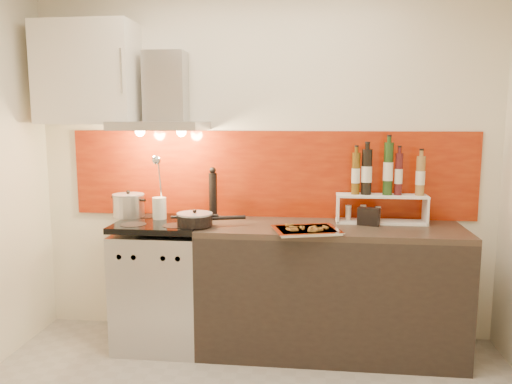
# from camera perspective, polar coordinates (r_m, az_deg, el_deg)

# --- Properties ---
(back_wall) EXTENTS (3.40, 0.02, 2.60)m
(back_wall) POSITION_cam_1_polar(r_m,az_deg,el_deg) (3.72, 0.79, 3.30)
(back_wall) COLOR silver
(back_wall) RESTS_ON ground
(backsplash) EXTENTS (3.00, 0.02, 0.64)m
(backsplash) POSITION_cam_1_polar(r_m,az_deg,el_deg) (3.71, 1.54, 2.04)
(backsplash) COLOR maroon
(backsplash) RESTS_ON back_wall
(range_stove) EXTENTS (0.60, 0.60, 0.91)m
(range_stove) POSITION_cam_1_polar(r_m,az_deg,el_deg) (3.74, -10.64, -10.30)
(range_stove) COLOR #B7B7BA
(range_stove) RESTS_ON ground
(counter) EXTENTS (1.80, 0.60, 0.90)m
(counter) POSITION_cam_1_polar(r_m,az_deg,el_deg) (3.58, 8.40, -10.92)
(counter) COLOR black
(counter) RESTS_ON ground
(range_hood) EXTENTS (0.62, 0.50, 0.61)m
(range_hood) POSITION_cam_1_polar(r_m,az_deg,el_deg) (3.68, -10.53, 10.01)
(range_hood) COLOR #B7B7BA
(range_hood) RESTS_ON back_wall
(upper_cabinet) EXTENTS (0.70, 0.35, 0.72)m
(upper_cabinet) POSITION_cam_1_polar(r_m,az_deg,el_deg) (3.88, -18.66, 12.69)
(upper_cabinet) COLOR silver
(upper_cabinet) RESTS_ON back_wall
(stock_pot) EXTENTS (0.23, 0.23, 0.20)m
(stock_pot) POSITION_cam_1_polar(r_m,az_deg,el_deg) (3.81, -14.35, -1.47)
(stock_pot) COLOR #B7B7BA
(stock_pot) RESTS_ON range_stove
(saute_pan) EXTENTS (0.46, 0.24, 0.11)m
(saute_pan) POSITION_cam_1_polar(r_m,az_deg,el_deg) (3.41, -6.88, -3.10)
(saute_pan) COLOR black
(saute_pan) RESTS_ON range_stove
(utensil_jar) EXTENTS (0.10, 0.15, 0.48)m
(utensil_jar) POSITION_cam_1_polar(r_m,az_deg,el_deg) (3.66, -11.02, -1.03)
(utensil_jar) COLOR silver
(utensil_jar) RESTS_ON range_stove
(pepper_mill) EXTENTS (0.06, 0.06, 0.38)m
(pepper_mill) POSITION_cam_1_polar(r_m,az_deg,el_deg) (3.64, -4.94, -0.24)
(pepper_mill) COLOR black
(pepper_mill) RESTS_ON counter
(step_shelf) EXTENTS (0.63, 0.17, 0.57)m
(step_shelf) POSITION_cam_1_polar(r_m,az_deg,el_deg) (3.60, 14.19, 0.40)
(step_shelf) COLOR white
(step_shelf) RESTS_ON counter
(caddy_box) EXTENTS (0.16, 0.11, 0.13)m
(caddy_box) POSITION_cam_1_polar(r_m,az_deg,el_deg) (3.52, 12.75, -2.78)
(caddy_box) COLOR black
(caddy_box) RESTS_ON counter
(baking_tray) EXTENTS (0.49, 0.42, 0.03)m
(baking_tray) POSITION_cam_1_polar(r_m,az_deg,el_deg) (3.25, 5.74, -4.33)
(baking_tray) COLOR silver
(baking_tray) RESTS_ON counter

